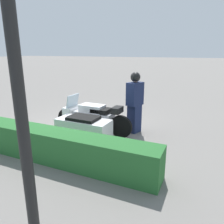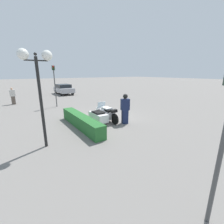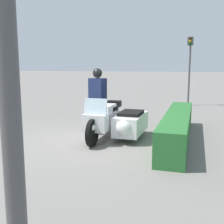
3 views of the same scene
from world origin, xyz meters
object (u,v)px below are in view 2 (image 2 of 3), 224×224
hedge_bush_curbside (81,121)px  parked_car_background (64,89)px  traffic_light_near (54,81)px  officer_rider (125,108)px  twin_lamp_post (37,70)px  traffic_light_far (224,126)px  pedestrian_bystander (13,96)px  police_motorcycle (102,114)px

hedge_bush_curbside → parked_car_background: bearing=-13.5°
hedge_bush_curbside → traffic_light_near: bearing=-2.6°
officer_rider → twin_lamp_post: size_ratio=0.47×
officer_rider → parked_car_background: 15.54m
parked_car_background → hedge_bush_curbside: bearing=165.0°
officer_rider → twin_lamp_post: twin_lamp_post is taller
traffic_light_far → parked_car_background: traffic_light_far is taller
hedge_bush_curbside → pedestrian_bystander: (10.10, 3.02, 0.48)m
police_motorcycle → traffic_light_near: size_ratio=0.70×
police_motorcycle → pedestrian_bystander: (9.82, 4.59, 0.37)m
traffic_light_near → hedge_bush_curbside: bearing=11.6°
police_motorcycle → hedge_bush_curbside: size_ratio=0.56×
hedge_bush_curbside → traffic_light_far: (-6.96, 0.05, 1.83)m
parked_car_background → police_motorcycle: bearing=170.7°
officer_rider → parked_car_background: bearing=14.8°
traffic_light_near → parked_car_background: traffic_light_near is taller
police_motorcycle → traffic_light_far: 7.61m
parked_car_background → traffic_light_far: bearing=169.1°
officer_rider → traffic_light_near: traffic_light_near is taller
parked_car_background → pedestrian_bystander: pedestrian_bystander is taller
traffic_light_near → parked_car_background: (8.14, -3.20, -1.65)m
hedge_bush_curbside → twin_lamp_post: (-1.34, 2.22, 2.87)m
officer_rider → twin_lamp_post: (-0.43, 4.79, 2.24)m
twin_lamp_post → pedestrian_bystander: twin_lamp_post is taller
traffic_light_near → parked_car_background: 8.90m
parked_car_background → twin_lamp_post: bearing=158.7°
traffic_light_near → pedestrian_bystander: traffic_light_near is taller
officer_rider → traffic_light_far: 6.70m
hedge_bush_curbside → traffic_light_far: bearing=179.6°
police_motorcycle → traffic_light_near: traffic_light_near is taller
traffic_light_near → traffic_light_far: size_ratio=1.12×
police_motorcycle → officer_rider: 1.64m
officer_rider → police_motorcycle: bearing=58.4°
twin_lamp_post → traffic_light_far: 6.11m
twin_lamp_post → parked_car_background: twin_lamp_post is taller
traffic_light_far → pedestrian_bystander: bearing=21.4°
parked_car_background → pedestrian_bystander: (-4.50, 6.52, 0.07)m
officer_rider → hedge_bush_curbside: size_ratio=0.41×
traffic_light_near → pedestrian_bystander: (3.64, 3.31, -1.58)m
hedge_bush_curbside → traffic_light_far: 7.19m
traffic_light_far → parked_car_background: size_ratio=0.79×
twin_lamp_post → traffic_light_near: bearing=-17.9°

